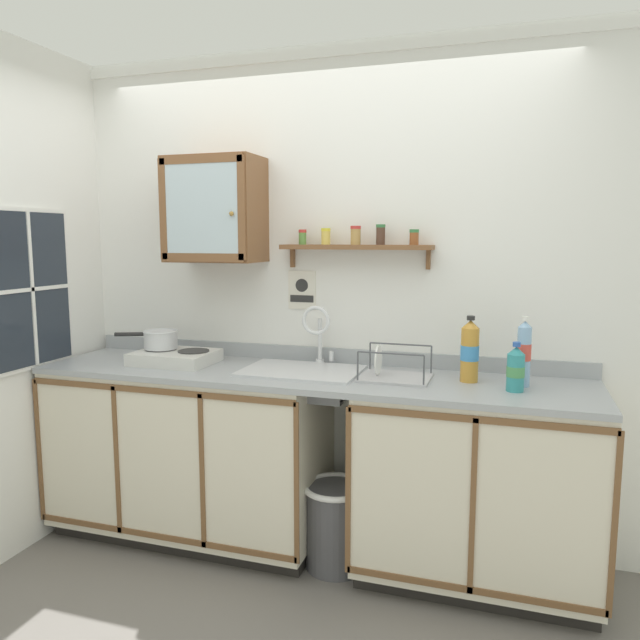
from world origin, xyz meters
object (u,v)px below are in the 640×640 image
Objects in this scene: bottle_detergent_teal_0 at (516,369)px; dish_rack at (393,374)px; warning_sign at (302,290)px; trash_bin at (335,524)px; hot_plate_stove at (175,357)px; bottle_juice_amber_1 at (470,351)px; bottle_water_blue_2 at (524,353)px; sink at (303,375)px; saucepan at (160,339)px; wall_cabinet at (215,210)px.

dish_rack is at bearing 172.64° from bottle_detergent_teal_0.
trash_bin is (0.31, -0.39, -1.12)m from warning_sign.
hot_plate_stove is 1.56m from bottle_juice_amber_1.
bottle_water_blue_2 is at bearing 72.66° from bottle_detergent_teal_0.
dish_rack is (-0.56, 0.07, -0.08)m from bottle_detergent_teal_0.
bottle_water_blue_2 is at bearing 0.60° from sink.
saucepan is at bearing -179.76° from sink.
saucepan is 0.77m from wall_cabinet.
trash_bin is (-0.26, -0.10, -0.76)m from dish_rack.
bottle_detergent_teal_0 reaches higher than saucepan.
hot_plate_stove is at bearing 177.73° from bottle_detergent_teal_0.
bottle_juice_amber_1 is 1.53m from wall_cabinet.
bottle_juice_amber_1 is 0.73× the size of trash_bin.
saucepan is 1.90m from bottle_water_blue_2.
saucepan reaches higher than hot_plate_stove.
bottle_water_blue_2 is (1.90, 0.01, 0.03)m from saucepan.
hot_plate_stove is 0.82m from wall_cabinet.
bottle_water_blue_2 is 0.75× the size of trash_bin.
sink is 2.68× the size of bottle_detergent_teal_0.
wall_cabinet is (0.29, 0.12, 0.70)m from saucepan.
sink is 1.04m from bottle_detergent_teal_0.
sink is 0.84m from bottle_juice_amber_1.
wall_cabinet reaches higher than hot_plate_stove.
sink is 0.84m from saucepan.
saucepan is 0.83m from warning_sign.
sink is 1.37× the size of trash_bin.
sink is at bearing 2.06° from hot_plate_stove.
warning_sign is at bearing 165.71° from bottle_juice_amber_1.
bottle_detergent_teal_0 is 0.57m from dish_rack.
sink is 1.01m from wall_cabinet.
bottle_detergent_teal_0 is at bearing -17.74° from warning_sign.
bottle_water_blue_2 is at bearing 3.33° from dish_rack.
dish_rack is at bearing 21.56° from trash_bin.
hot_plate_stove is 1.22m from trash_bin.
wall_cabinet reaches higher than trash_bin.
bottle_detergent_teal_0 reaches higher than hot_plate_stove.
bottle_juice_amber_1 is (0.82, 0.03, 0.17)m from sink.
bottle_juice_amber_1 is at bearing 1.19° from saucepan.
bottle_water_blue_2 is (1.79, 0.04, 0.12)m from hot_plate_stove.
bottle_juice_amber_1 reaches higher than dish_rack.
sink reaches higher than saucepan.
warning_sign reaches higher than trash_bin.
sink and bottle_water_blue_2 have the same top height.
bottle_juice_amber_1 is at bearing 148.68° from bottle_detergent_teal_0.
bottle_juice_amber_1 is at bearing 2.10° from hot_plate_stove.
hot_plate_stove is at bearing 173.98° from trash_bin.
sink is at bearing 0.24° from saucepan.
saucepan is at bearing 173.35° from trash_bin.
bottle_detergent_teal_0 is 1.22m from warning_sign.
warning_sign is at bearing 20.10° from saucepan.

